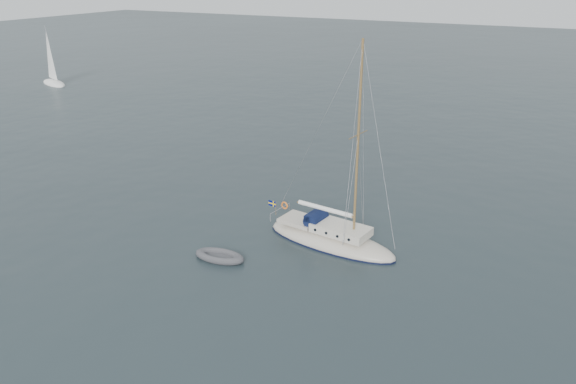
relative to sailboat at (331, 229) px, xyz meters
The scene contains 4 objects.
ground 3.34m from the sailboat, 116.11° to the right, with size 300.00×300.00×0.00m, color black.
sailboat is the anchor object (origin of this frame).
dinghy 6.88m from the sailboat, 135.63° to the right, with size 3.04×1.37×0.44m.
distant_yacht_a 61.78m from the sailboat, 153.45° to the left, with size 6.51×3.47×8.63m.
Camera 1 is at (13.17, -25.40, 15.65)m, focal length 35.00 mm.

